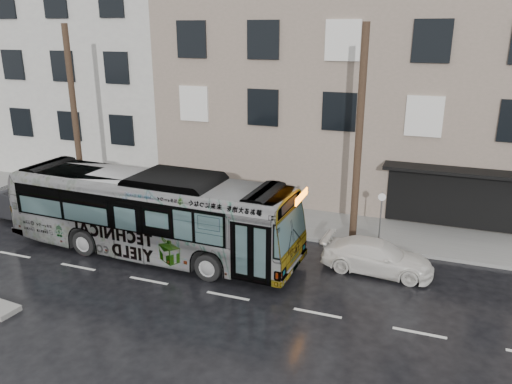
{
  "coord_description": "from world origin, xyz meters",
  "views": [
    {
      "loc": [
        9.51,
        -16.61,
        8.85
      ],
      "look_at": [
        2.38,
        2.5,
        2.2
      ],
      "focal_mm": 35.0,
      "sensor_mm": 36.0,
      "label": 1
    }
  ],
  "objects_px": {
    "utility_pole_rear": "(75,119)",
    "white_sedan": "(377,257)",
    "utility_pole_front": "(359,140)",
    "sign_post": "(380,220)",
    "dark_sedan": "(19,204)",
    "bus": "(151,213)"
  },
  "relations": [
    {
      "from": "sign_post",
      "to": "white_sedan",
      "type": "relative_size",
      "value": 0.57
    },
    {
      "from": "utility_pole_front",
      "to": "bus",
      "type": "xyz_separation_m",
      "value": [
        -7.67,
        -3.58,
        -2.91
      ]
    },
    {
      "from": "white_sedan",
      "to": "dark_sedan",
      "type": "distance_m",
      "value": 17.2
    },
    {
      "from": "utility_pole_rear",
      "to": "dark_sedan",
      "type": "xyz_separation_m",
      "value": [
        -1.9,
        -2.43,
        -3.9
      ]
    },
    {
      "from": "sign_post",
      "to": "bus",
      "type": "height_order",
      "value": "bus"
    },
    {
      "from": "sign_post",
      "to": "white_sedan",
      "type": "distance_m",
      "value": 2.2
    },
    {
      "from": "utility_pole_front",
      "to": "white_sedan",
      "type": "height_order",
      "value": "utility_pole_front"
    },
    {
      "from": "utility_pole_rear",
      "to": "dark_sedan",
      "type": "relative_size",
      "value": 1.98
    },
    {
      "from": "sign_post",
      "to": "utility_pole_front",
      "type": "bearing_deg",
      "value": 180.0
    },
    {
      "from": "utility_pole_front",
      "to": "sign_post",
      "type": "xyz_separation_m",
      "value": [
        1.1,
        0.0,
        -3.3
      ]
    },
    {
      "from": "utility_pole_rear",
      "to": "white_sedan",
      "type": "distance_m",
      "value": 15.95
    },
    {
      "from": "utility_pole_front",
      "to": "sign_post",
      "type": "distance_m",
      "value": 3.48
    },
    {
      "from": "utility_pole_front",
      "to": "white_sedan",
      "type": "bearing_deg",
      "value": -57.93
    },
    {
      "from": "utility_pole_rear",
      "to": "white_sedan",
      "type": "bearing_deg",
      "value": -7.67
    },
    {
      "from": "white_sedan",
      "to": "bus",
      "type": "bearing_deg",
      "value": 102.36
    },
    {
      "from": "utility_pole_front",
      "to": "sign_post",
      "type": "height_order",
      "value": "utility_pole_front"
    },
    {
      "from": "bus",
      "to": "dark_sedan",
      "type": "relative_size",
      "value": 2.75
    },
    {
      "from": "utility_pole_front",
      "to": "sign_post",
      "type": "bearing_deg",
      "value": 0.0
    },
    {
      "from": "bus",
      "to": "white_sedan",
      "type": "xyz_separation_m",
      "value": [
        8.96,
        1.52,
        -1.13
      ]
    },
    {
      "from": "utility_pole_rear",
      "to": "bus",
      "type": "height_order",
      "value": "utility_pole_rear"
    },
    {
      "from": "white_sedan",
      "to": "dark_sedan",
      "type": "height_order",
      "value": "dark_sedan"
    },
    {
      "from": "utility_pole_front",
      "to": "bus",
      "type": "height_order",
      "value": "utility_pole_front"
    }
  ]
}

